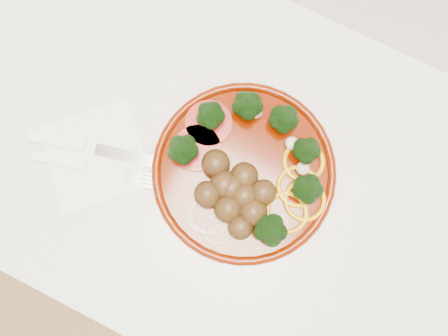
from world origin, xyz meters
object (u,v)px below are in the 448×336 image
at_px(napkin, 96,157).
at_px(fork, 74,164).
at_px(plate, 246,171).
at_px(knife, 81,146).

relative_size(napkin, fork, 0.74).
bearing_deg(napkin, plate, 20.51).
xyz_separation_m(knife, fork, (0.00, -0.03, -0.00)).
xyz_separation_m(napkin, fork, (-0.02, -0.03, 0.01)).
bearing_deg(plate, fork, -156.07).
relative_size(napkin, knife, 0.65).
height_order(napkin, fork, fork).
height_order(knife, fork, knife).
bearing_deg(knife, fork, -97.00).
bearing_deg(fork, knife, 83.00).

